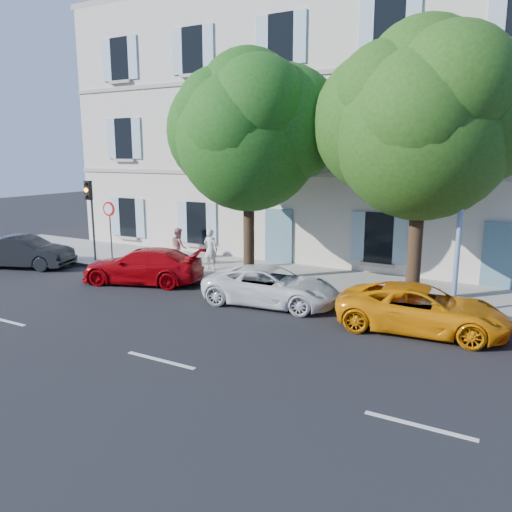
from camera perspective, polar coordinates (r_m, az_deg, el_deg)
The scene contains 15 objects.
ground at distance 15.43m, azimuth -1.21°, elevation -6.68°, with size 90.00×90.00×0.00m, color black.
sidewalk at distance 19.22m, azimuth 5.52°, elevation -2.81°, with size 36.00×4.50×0.15m, color #A09E96.
kerb at distance 17.32m, azimuth 2.62°, elevation -4.36°, with size 36.00×0.16×0.16m, color #9E998E.
building at distance 24.04m, azimuth 11.52°, elevation 14.14°, with size 28.00×7.00×12.00m, color beige.
car_dark_sedan at distance 23.74m, azimuth -25.04°, elevation 0.44°, with size 1.47×4.22×1.39m, color black.
car_red_coupe at distance 19.42m, azimuth -12.82°, elevation -1.09°, with size 1.88×4.62×1.34m, color #A2040A.
car_white_coupe at distance 16.29m, azimuth 1.75°, elevation -3.44°, with size 2.04×4.42×1.23m, color white.
car_yellow_supercar at distance 14.60m, azimuth 18.43°, elevation -5.74°, with size 2.12×4.59×1.28m, color orange.
tree_left at distance 18.38m, azimuth -0.86°, elevation 13.24°, with size 5.23×5.23×8.10m.
tree_right at distance 16.29m, azimuth 18.48°, elevation 13.37°, with size 5.42×5.42×8.35m.
traffic_light at distance 23.11m, azimuth -18.45°, elevation 5.73°, with size 0.29×0.40×3.55m.
road_sign at distance 22.37m, azimuth -16.39°, elevation 4.06°, with size 0.62×0.10×2.69m.
street_lamp at distance 15.39m, azimuth 22.66°, elevation 9.42°, with size 0.27×1.63×7.66m.
pedestrian_a at distance 20.52m, azimuth -5.21°, elevation 0.76°, with size 0.62×0.41×1.70m, color silver.
pedestrian_b at distance 21.49m, azimuth -8.81°, elevation 1.05°, with size 0.79×0.61×1.62m, color tan.
Camera 1 is at (7.43, -12.63, 4.84)m, focal length 35.00 mm.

